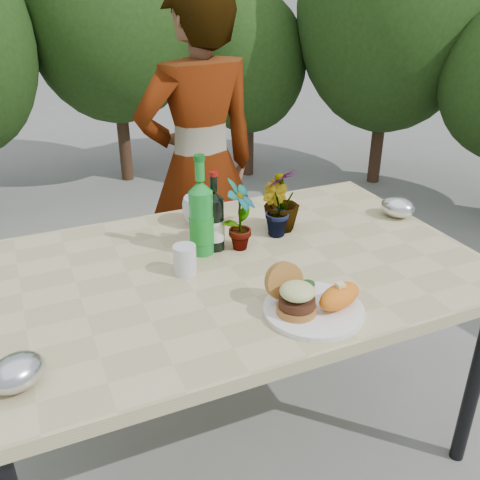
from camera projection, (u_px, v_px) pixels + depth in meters
name	position (u px, v px, depth m)	size (l,w,h in m)	color
ground	(232.00, 436.00, 2.05)	(80.00, 80.00, 0.00)	slate
patio_table	(230.00, 281.00, 1.74)	(1.60, 1.00, 0.75)	tan
shrub_hedge	(143.00, 65.00, 2.92)	(6.77, 5.05, 2.29)	#382316
dinner_plate	(313.00, 310.00, 1.48)	(0.28, 0.28, 0.01)	white
burger_stack	(294.00, 294.00, 1.45)	(0.11, 0.16, 0.11)	#B7722D
sweet_potato	(339.00, 296.00, 1.47)	(0.15, 0.08, 0.06)	orange
grilled_veg	(303.00, 286.00, 1.55)	(0.08, 0.05, 0.03)	olive
wine_bottle	(215.00, 222.00, 1.78)	(0.07, 0.07, 0.27)	black
sparkling_water	(201.00, 219.00, 1.74)	(0.08, 0.08, 0.34)	#18872B
plastic_cup	(185.00, 260.00, 1.65)	(0.07, 0.07, 0.10)	silver
seedling_left	(240.00, 216.00, 1.76)	(0.13, 0.09, 0.25)	#27531C
seedling_mid	(275.00, 209.00, 1.88)	(0.11, 0.09, 0.19)	#1F571D
seedling_right	(282.00, 200.00, 1.91)	(0.13, 0.13, 0.23)	#20541C
blue_bowl	(201.00, 211.00, 1.97)	(0.14, 0.14, 0.11)	silver
foil_packet_left	(17.00, 372.00, 1.20)	(0.13, 0.11, 0.08)	#B5B7BC
foil_packet_right	(398.00, 207.00, 2.05)	(0.13, 0.11, 0.08)	silver
person	(200.00, 169.00, 2.41)	(0.58, 0.38, 1.60)	#A36551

